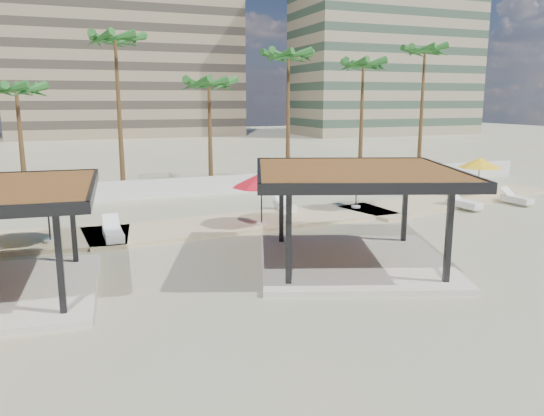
{
  "coord_description": "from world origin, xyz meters",
  "views": [
    {
      "loc": [
        -6.49,
        -17.88,
        6.2
      ],
      "look_at": [
        2.0,
        3.9,
        1.4
      ],
      "focal_mm": 35.0,
      "sensor_mm": 36.0,
      "label": 1
    }
  ],
  "objects_px": {
    "pavilion_central": "(355,208)",
    "lounger_b": "(284,205)",
    "lounger_d": "(516,199)",
    "umbrella_c": "(261,180)",
    "lounger_a": "(113,233)",
    "lounger_c": "(463,203)"
  },
  "relations": [
    {
      "from": "pavilion_central",
      "to": "lounger_b",
      "type": "distance_m",
      "value": 10.12
    },
    {
      "from": "lounger_d",
      "to": "umbrella_c",
      "type": "bearing_deg",
      "value": 86.5
    },
    {
      "from": "lounger_a",
      "to": "lounger_c",
      "type": "bearing_deg",
      "value": -90.38
    },
    {
      "from": "umbrella_c",
      "to": "lounger_d",
      "type": "height_order",
      "value": "umbrella_c"
    },
    {
      "from": "pavilion_central",
      "to": "lounger_c",
      "type": "relative_size",
      "value": 4.05
    },
    {
      "from": "umbrella_c",
      "to": "lounger_c",
      "type": "xyz_separation_m",
      "value": [
        12.34,
        0.05,
        -2.02
      ]
    },
    {
      "from": "pavilion_central",
      "to": "lounger_d",
      "type": "height_order",
      "value": "pavilion_central"
    },
    {
      "from": "lounger_a",
      "to": "lounger_b",
      "type": "bearing_deg",
      "value": -72.11
    },
    {
      "from": "lounger_a",
      "to": "lounger_b",
      "type": "xyz_separation_m",
      "value": [
        9.54,
        3.15,
        -0.01
      ]
    },
    {
      "from": "lounger_c",
      "to": "lounger_d",
      "type": "relative_size",
      "value": 1.11
    },
    {
      "from": "lounger_a",
      "to": "lounger_d",
      "type": "distance_m",
      "value": 23.29
    },
    {
      "from": "lounger_a",
      "to": "lounger_c",
      "type": "xyz_separation_m",
      "value": [
        19.33,
        -0.0,
        -0.01
      ]
    },
    {
      "from": "lounger_b",
      "to": "umbrella_c",
      "type": "bearing_deg",
      "value": 147.49
    },
    {
      "from": "pavilion_central",
      "to": "lounger_a",
      "type": "bearing_deg",
      "value": 160.65
    },
    {
      "from": "pavilion_central",
      "to": "lounger_d",
      "type": "bearing_deg",
      "value": 43.86
    },
    {
      "from": "lounger_b",
      "to": "lounger_d",
      "type": "relative_size",
      "value": 1.12
    },
    {
      "from": "lounger_a",
      "to": "lounger_c",
      "type": "distance_m",
      "value": 19.33
    },
    {
      "from": "pavilion_central",
      "to": "umbrella_c",
      "type": "bearing_deg",
      "value": 120.68
    },
    {
      "from": "umbrella_c",
      "to": "lounger_a",
      "type": "relative_size",
      "value": 1.38
    },
    {
      "from": "lounger_c",
      "to": "lounger_b",
      "type": "bearing_deg",
      "value": 63.93
    },
    {
      "from": "umbrella_c",
      "to": "lounger_c",
      "type": "distance_m",
      "value": 12.51
    },
    {
      "from": "lounger_b",
      "to": "lounger_d",
      "type": "xyz_separation_m",
      "value": [
        13.75,
        -3.15,
        -0.02
      ]
    }
  ]
}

